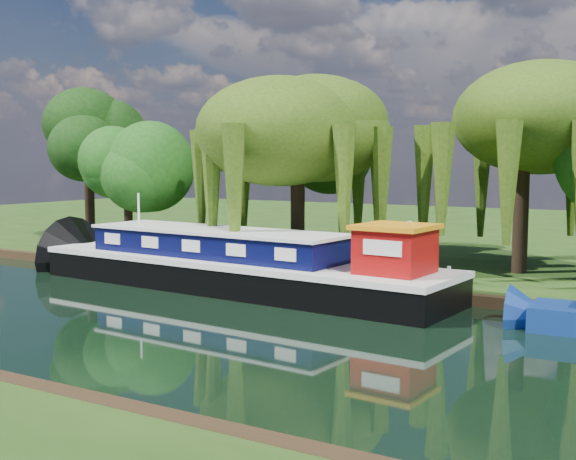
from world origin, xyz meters
The scene contains 12 objects.
ground centered at (0.00, 0.00, 0.00)m, with size 120.00×120.00×0.00m, color black.
far_bank centered at (0.00, 34.00, 0.23)m, with size 120.00×52.00×0.45m, color #1B380F.
dutch_barge centered at (-5.85, 6.46, 1.05)m, with size 20.39×6.03×4.24m.
red_dinghy centered at (-8.44, 5.77, 0.00)m, with size 2.00×2.80×0.58m, color maroon.
willow_left centered at (-5.73, 11.47, 6.87)m, with size 7.38×7.38×8.84m.
willow_right centered at (4.30, 14.73, 6.94)m, with size 7.31×7.31×8.90m.
tree_far_left centered at (-16.74, 11.25, 5.34)m, with size 4.42×4.42×7.13m.
tree_far_back centered at (-22.13, 13.51, 6.55)m, with size 5.20×5.20×8.74m.
tree_far_mid centered at (-6.52, 18.27, 6.07)m, with size 4.98×4.98×8.15m.
lamppost centered at (0.50, 10.50, 2.42)m, with size 0.36×0.36×2.56m.
mooring_posts centered at (-0.50, 8.40, 0.95)m, with size 19.16×0.16×1.00m.
reeds_near centered at (6.87, -7.57, 0.55)m, with size 33.70×1.50×1.10m.
Camera 1 is at (11.99, -19.32, 5.65)m, focal length 45.00 mm.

